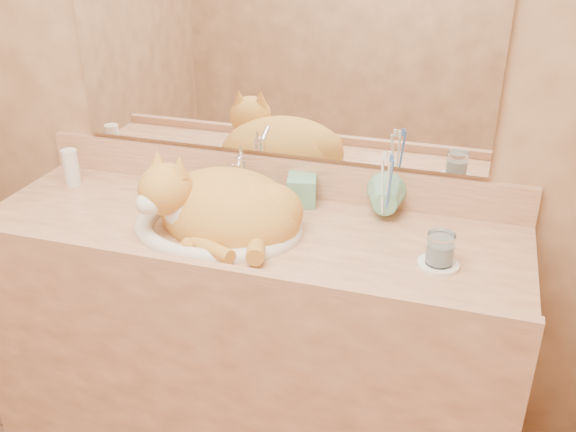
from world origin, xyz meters
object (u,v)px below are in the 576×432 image
(sink_basin, at_px, (217,204))
(cat, at_px, (219,205))
(vanity_counter, at_px, (250,346))
(water_glass, at_px, (440,249))
(toothbrush_cup, at_px, (385,207))
(soap_dispenser, at_px, (301,180))

(sink_basin, xyz_separation_m, cat, (0.01, 0.00, -0.00))
(vanity_counter, bearing_deg, sink_basin, -165.80)
(cat, bearing_deg, water_glass, 11.08)
(toothbrush_cup, relative_size, water_glass, 1.45)
(vanity_counter, height_order, soap_dispenser, soap_dispenser)
(vanity_counter, xyz_separation_m, sink_basin, (-0.08, -0.02, 0.50))
(cat, xyz_separation_m, soap_dispenser, (0.19, 0.18, 0.02))
(vanity_counter, height_order, water_glass, water_glass)
(sink_basin, distance_m, water_glass, 0.63)
(sink_basin, bearing_deg, vanity_counter, 6.72)
(cat, distance_m, toothbrush_cup, 0.48)
(soap_dispenser, distance_m, water_glass, 0.49)
(cat, xyz_separation_m, water_glass, (0.62, -0.03, -0.02))
(toothbrush_cup, bearing_deg, sink_basin, -159.78)
(water_glass, bearing_deg, soap_dispenser, 154.07)
(sink_basin, bearing_deg, soap_dispenser, 35.87)
(sink_basin, bearing_deg, water_glass, -9.86)
(vanity_counter, bearing_deg, toothbrush_cup, 21.44)
(vanity_counter, bearing_deg, cat, -164.88)
(toothbrush_cup, distance_m, water_glass, 0.26)
(vanity_counter, bearing_deg, soap_dispenser, 54.68)
(cat, distance_m, water_glass, 0.62)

